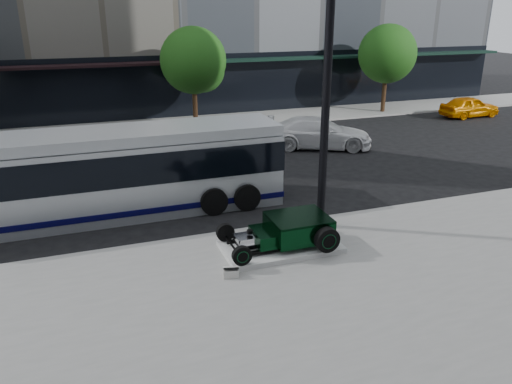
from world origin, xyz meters
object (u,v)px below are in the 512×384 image
object	(u,v)px
white_sedan	(319,133)
yellow_taxi	(470,107)
transit_bus	(106,173)
hot_rod	(292,229)
lamppost	(326,106)

from	to	relation	value
white_sedan	yellow_taxi	bearing A→B (deg)	-50.74
white_sedan	yellow_taxi	size ratio (longest dim) A/B	1.33
transit_bus	yellow_taxi	xyz separation A→B (m)	(23.52, 9.01, -0.81)
white_sedan	transit_bus	bearing A→B (deg)	140.52
hot_rod	lamppost	world-z (taller)	lamppost
lamppost	transit_bus	distance (m)	7.70
lamppost	white_sedan	world-z (taller)	lamppost
transit_bus	white_sedan	distance (m)	12.09
yellow_taxi	hot_rod	bearing A→B (deg)	124.64
lamppost	white_sedan	xyz separation A→B (m)	(4.47, 9.08, -3.25)
transit_bus	hot_rod	bearing A→B (deg)	-44.82
hot_rod	yellow_taxi	size ratio (longest dim) A/B	0.81
lamppost	transit_bus	world-z (taller)	lamppost
hot_rod	white_sedan	bearing A→B (deg)	59.62
hot_rod	transit_bus	distance (m)	6.79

